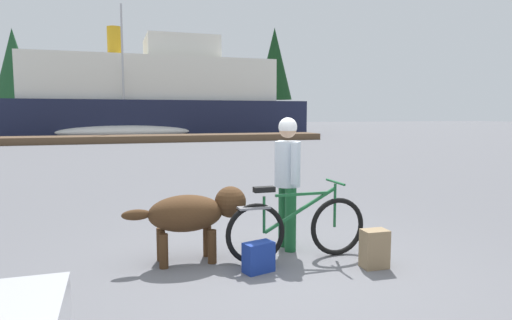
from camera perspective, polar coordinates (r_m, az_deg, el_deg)
The scene contains 13 objects.
ground_plane at distance 4.97m, azimuth 3.05°, elevation -13.93°, with size 160.00×160.00×0.00m, color slate.
bicycle at distance 5.20m, azimuth 5.26°, elevation -8.66°, with size 1.73×0.44×0.90m.
person_cyclist at distance 5.49m, azimuth 4.08°, elevation -1.46°, with size 0.32×0.53×1.65m.
dog at distance 5.13m, azimuth -7.96°, elevation -6.77°, with size 1.41×0.49×0.85m.
backpack at distance 5.13m, azimuth 15.02°, elevation -10.98°, with size 0.28×0.20×0.42m, color #8C7251.
handbag_pannier at distance 4.85m, azimuth 0.33°, elevation -12.41°, with size 0.32×0.18×0.32m, color navy.
dock_pier at distance 27.79m, azimuth -10.90°, elevation 2.79°, with size 19.13×2.49×0.40m, color brown.
ferry_boat at distance 36.27m, azimuth -13.01°, elevation 7.68°, with size 22.71×8.81×8.27m.
sailboat_moored at distance 31.90m, azimuth -16.56°, elevation 3.57°, with size 8.98×2.51×9.05m.
pine_tree_far_left at distance 49.60m, azimuth -28.77°, elevation 10.71°, with size 3.66×3.66×9.89m.
pine_tree_center at distance 48.96m, azimuth -17.77°, elevation 11.18°, with size 3.04×3.04×9.48m.
pine_tree_far_right at distance 55.05m, azimuth 2.40°, elevation 12.26°, with size 4.24×4.24×12.05m.
pine_tree_mid_back at distance 56.82m, azimuth -27.41°, elevation 9.50°, with size 3.09×3.09×8.96m.
Camera 1 is at (-1.69, -4.35, 1.69)m, focal length 31.05 mm.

